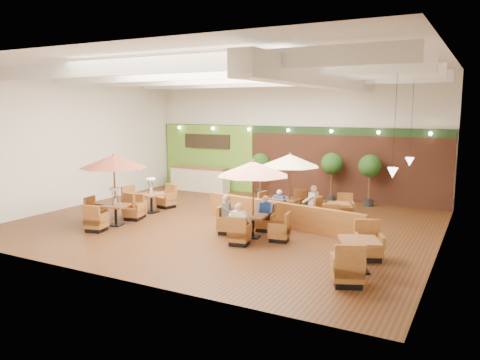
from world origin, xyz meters
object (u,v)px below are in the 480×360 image
Objects in this scene: diner_0 at (239,220)px; topiary_2 at (370,168)px; service_counter at (200,179)px; diner_2 at (228,211)px; table_2 at (290,173)px; table_3 at (146,200)px; topiary_1 at (332,166)px; table_4 at (359,256)px; diner_1 at (265,209)px; topiary_0 at (260,164)px; table_0 at (113,174)px; diner_3 at (280,202)px; table_1 at (253,184)px; table_5 at (338,213)px; booth_divider at (280,215)px; diner_4 at (312,199)px.

topiary_2 is at bearing 73.43° from diner_0.
diner_2 reaches higher than service_counter.
table_2 reaches higher than table_3.
diner_2 is at bearing -50.69° from service_counter.
topiary_1 is 1.61m from topiary_2.
service_counter reaches higher than table_4.
table_4 is at bearing -10.52° from diner_0.
diner_0 is 1.13× the size of diner_1.
topiary_0 is 0.93× the size of topiary_2.
table_0 is 3.48× the size of diner_3.
table_4 is 4.47m from diner_1.
table_3 is (-5.35, 1.35, -1.25)m from table_1.
diner_2 is at bearing -0.04° from table_0.
table_5 is 2.97m from diner_1.
service_counter reaches higher than booth_divider.
topiary_1 reaches higher than service_counter.
table_4 is 1.39× the size of topiary_2.
table_5 is at bearing -35.14° from topiary_0.
table_1 reaches higher than diner_1.
table_3 is (0.73, -4.98, -0.13)m from service_counter.
table_1 is 3.44× the size of diner_1.
topiary_2 reaches higher than table_3.
diner_1 is at bearing -81.01° from table_2.
table_1 reaches higher than service_counter.
table_5 is 3.38× the size of diner_3.
booth_divider is at bearing -57.62° from topiary_0.
table_0 is 5.07m from diner_0.
table_2 is 2.95× the size of diner_0.
table_4 is 10.49m from topiary_0.
diner_1 is at bearing -95.20° from topiary_1.
diner_1 is at bearing -41.73° from service_counter.
topiary_1 is 1.00× the size of topiary_2.
table_2 is 0.91× the size of table_3.
diner_4 is (-1.27, -3.43, -0.84)m from topiary_2.
booth_divider is 3.13× the size of topiary_0.
table_3 reaches higher than table_5.
diner_3 is at bearing 137.52° from diner_4.
diner_2 is (4.45, -1.35, 0.32)m from table_3.
diner_0 is (0.00, -0.90, -0.93)m from table_1.
topiary_0 reaches higher than diner_2.
table_2 reaches higher than diner_3.
table_5 is at bearing 19.17° from table_0.
booth_divider is at bearing -111.06° from topiary_2.
topiary_0 reaches higher than diner_0.
table_3 is 0.89× the size of table_4.
topiary_1 is (0.51, 6.53, -0.09)m from table_1.
diner_3 is at bearing -81.84° from table_2.
table_0 reaches higher than topiary_0.
service_counter is 1.17× the size of table_0.
topiary_0 is 3.40m from topiary_1.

